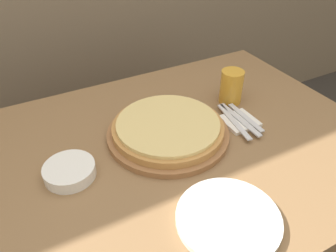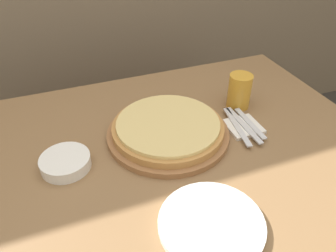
{
  "view_description": "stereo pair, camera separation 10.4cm",
  "coord_description": "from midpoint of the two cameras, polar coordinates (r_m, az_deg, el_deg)",
  "views": [
    {
      "loc": [
        -0.33,
        -0.69,
        1.43
      ],
      "look_at": [
        0.06,
        0.05,
        0.81
      ],
      "focal_mm": 35.0,
      "sensor_mm": 36.0,
      "label": 1
    },
    {
      "loc": [
        -0.23,
        -0.73,
        1.43
      ],
      "look_at": [
        0.06,
        0.05,
        0.81
      ],
      "focal_mm": 35.0,
      "sensor_mm": 36.0,
      "label": 2
    }
  ],
  "objects": [
    {
      "name": "spoon",
      "position": [
        1.15,
        16.52,
        0.51
      ],
      "size": [
        0.02,
        0.18,
        0.0
      ],
      "color": "silver",
      "rests_on": "napkin_stack"
    },
    {
      "name": "dinner_plate",
      "position": [
        0.83,
        11.3,
        -16.55
      ],
      "size": [
        0.26,
        0.26,
        0.02
      ],
      "color": "white",
      "rests_on": "dining_table"
    },
    {
      "name": "napkin_stack",
      "position": [
        1.14,
        15.42,
        -0.09
      ],
      "size": [
        0.11,
        0.11,
        0.01
      ],
      "color": "white",
      "rests_on": "dining_table"
    },
    {
      "name": "dining_table",
      "position": [
        1.29,
        0.48,
        -17.22
      ],
      "size": [
        1.43,
        0.96,
        0.77
      ],
      "color": "olive",
      "rests_on": "ground_plane"
    },
    {
      "name": "side_bowl",
      "position": [
        0.97,
        -14.53,
        -6.27
      ],
      "size": [
        0.14,
        0.14,
        0.04
      ],
      "color": "white",
      "rests_on": "dining_table"
    },
    {
      "name": "dinner_knife",
      "position": [
        1.13,
        15.49,
        0.25
      ],
      "size": [
        0.02,
        0.21,
        0.0
      ],
      "color": "silver",
      "rests_on": "napkin_stack"
    },
    {
      "name": "pizza_on_board",
      "position": [
        1.05,
        2.84,
        -0.72
      ],
      "size": [
        0.39,
        0.39,
        0.06
      ],
      "color": "#99663D",
      "rests_on": "dining_table"
    },
    {
      "name": "fork",
      "position": [
        1.12,
        14.43,
        -0.02
      ],
      "size": [
        0.05,
        0.21,
        0.0
      ],
      "color": "silver",
      "rests_on": "napkin_stack"
    },
    {
      "name": "beer_glass",
      "position": [
        1.21,
        14.8,
        6.07
      ],
      "size": [
        0.08,
        0.08,
        0.13
      ],
      "color": "gold",
      "rests_on": "dining_table"
    }
  ]
}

